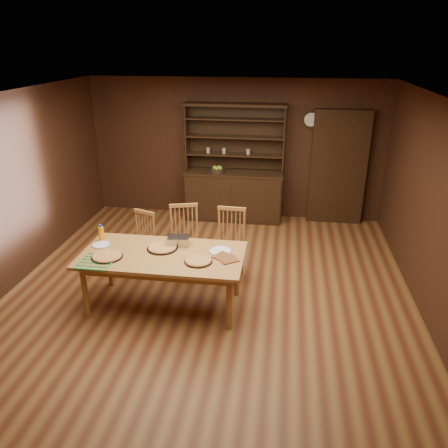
% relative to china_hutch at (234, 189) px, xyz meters
% --- Properties ---
extents(floor, '(6.00, 6.00, 0.00)m').
position_rel_china_hutch_xyz_m(floor, '(0.00, -2.75, -0.60)').
color(floor, brown).
rests_on(floor, ground).
extents(room_shell, '(6.00, 6.00, 6.00)m').
position_rel_china_hutch_xyz_m(room_shell, '(0.00, -2.75, 0.98)').
color(room_shell, white).
rests_on(room_shell, floor).
extents(china_hutch, '(1.84, 0.52, 2.17)m').
position_rel_china_hutch_xyz_m(china_hutch, '(0.00, 0.00, 0.00)').
color(china_hutch, '#321F10').
rests_on(china_hutch, floor).
extents(doorway, '(1.00, 0.18, 2.10)m').
position_rel_china_hutch_xyz_m(doorway, '(1.90, 0.15, 0.45)').
color(doorway, '#321F10').
rests_on(doorway, floor).
extents(wall_clock, '(0.30, 0.05, 0.30)m').
position_rel_china_hutch_xyz_m(wall_clock, '(1.35, 0.20, 1.30)').
color(wall_clock, '#321F10').
rests_on(wall_clock, room_shell).
extents(dining_table, '(2.04, 1.02, 0.75)m').
position_rel_china_hutch_xyz_m(dining_table, '(-0.52, -3.12, 0.08)').
color(dining_table, '#BF8442').
rests_on(dining_table, floor).
extents(chair_left, '(0.48, 0.47, 0.92)m').
position_rel_china_hutch_xyz_m(chair_left, '(-1.09, -2.22, -0.11)').
color(chair_left, '#B27E3D').
rests_on(chair_left, floor).
extents(chair_center, '(0.53, 0.51, 1.05)m').
position_rel_china_hutch_xyz_m(chair_center, '(-0.44, -2.21, -0.04)').
color(chair_center, '#B27E3D').
rests_on(chair_center, floor).
extents(chair_right, '(0.44, 0.42, 1.04)m').
position_rel_china_hutch_xyz_m(chair_right, '(0.22, -2.21, -0.04)').
color(chair_right, '#B27E3D').
rests_on(chair_right, floor).
extents(pizza_left, '(0.38, 0.38, 0.04)m').
position_rel_china_hutch_xyz_m(pizza_left, '(-1.16, -3.30, 0.17)').
color(pizza_left, black).
rests_on(pizza_left, dining_table).
extents(pizza_right, '(0.34, 0.34, 0.04)m').
position_rel_china_hutch_xyz_m(pizza_right, '(-0.03, -3.26, 0.17)').
color(pizza_right, black).
rests_on(pizza_right, dining_table).
extents(pizza_center, '(0.40, 0.40, 0.04)m').
position_rel_china_hutch_xyz_m(pizza_center, '(-0.56, -2.98, 0.17)').
color(pizza_center, black).
rests_on(pizza_center, dining_table).
extents(cooling_rack, '(0.42, 0.42, 0.02)m').
position_rel_china_hutch_xyz_m(cooling_rack, '(-1.24, -3.44, 0.16)').
color(cooling_rack, '#0DB35D').
rests_on(cooling_rack, dining_table).
extents(plate_left, '(0.24, 0.24, 0.02)m').
position_rel_china_hutch_xyz_m(plate_left, '(-1.37, -2.99, 0.16)').
color(plate_left, white).
rests_on(plate_left, dining_table).
extents(plate_right, '(0.28, 0.28, 0.02)m').
position_rel_china_hutch_xyz_m(plate_right, '(0.19, -2.95, 0.16)').
color(plate_right, white).
rests_on(plate_right, dining_table).
extents(foil_dish, '(0.30, 0.23, 0.11)m').
position_rel_china_hutch_xyz_m(foil_dish, '(-0.38, -2.82, 0.21)').
color(foil_dish, silver).
rests_on(foil_dish, dining_table).
extents(juice_bottle, '(0.07, 0.07, 0.22)m').
position_rel_china_hutch_xyz_m(juice_bottle, '(-1.42, -2.85, 0.26)').
color(juice_bottle, orange).
rests_on(juice_bottle, dining_table).
extents(pot_holder_a, '(0.29, 0.29, 0.02)m').
position_rel_china_hutch_xyz_m(pot_holder_a, '(0.31, -3.16, 0.16)').
color(pot_holder_a, red).
rests_on(pot_holder_a, dining_table).
extents(pot_holder_b, '(0.29, 0.29, 0.02)m').
position_rel_china_hutch_xyz_m(pot_holder_b, '(0.25, -3.10, 0.16)').
color(pot_holder_b, red).
rests_on(pot_holder_b, dining_table).
extents(fruit_bowl, '(0.28, 0.28, 0.12)m').
position_rel_china_hutch_xyz_m(fruit_bowl, '(-0.31, -0.07, 0.39)').
color(fruit_bowl, black).
rests_on(fruit_bowl, china_hutch).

